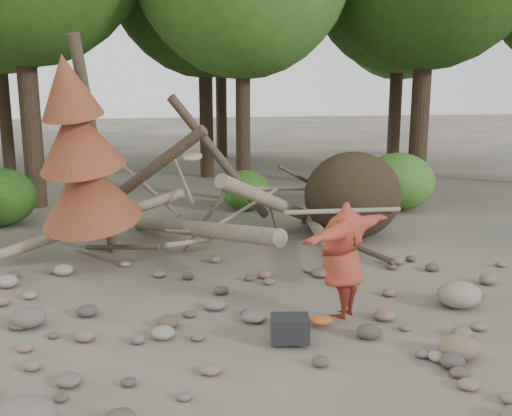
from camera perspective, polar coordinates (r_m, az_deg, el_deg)
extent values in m
plane|color=#514C44|center=(8.55, 3.45, -11.22)|extent=(120.00, 120.00, 0.00)
ellipsoid|color=#332619|center=(12.99, 9.65, 1.24)|extent=(2.20, 1.87, 1.98)
cylinder|color=gray|center=(11.68, -6.03, -2.07)|extent=(2.61, 5.11, 1.08)
cylinder|color=gray|center=(12.38, 2.02, 0.45)|extent=(3.18, 3.71, 1.90)
cylinder|color=brown|center=(12.34, -12.09, 2.52)|extent=(3.08, 1.91, 2.49)
cylinder|color=gray|center=(12.06, 6.49, -2.61)|extent=(1.13, 4.98, 0.43)
cylinder|color=brown|center=(12.61, -3.48, 4.79)|extent=(2.39, 1.03, 2.89)
cylinder|color=gray|center=(11.92, -15.80, -1.43)|extent=(3.71, 0.86, 1.20)
cylinder|color=#4C3F30|center=(11.51, -13.36, -3.83)|extent=(1.52, 1.70, 0.49)
cylinder|color=gray|center=(12.47, -0.88, 0.07)|extent=(1.57, 0.85, 0.69)
cylinder|color=#4C3F30|center=(13.25, 5.52, 2.48)|extent=(1.92, 1.25, 1.10)
cylinder|color=gray|center=(11.96, -7.32, 2.88)|extent=(0.37, 1.42, 0.85)
cylinder|color=#4C3F30|center=(12.04, 9.63, -3.71)|extent=(0.79, 2.54, 0.12)
cylinder|color=gray|center=(11.15, -4.68, -3.25)|extent=(1.78, 1.11, 0.29)
cylinder|color=#4C3F30|center=(11.47, -15.79, 5.67)|extent=(0.67, 1.13, 4.35)
cone|color=brown|center=(11.27, -16.49, 1.93)|extent=(2.06, 2.13, 1.86)
cone|color=brown|center=(10.95, -17.43, 6.88)|extent=(1.71, 1.78, 1.65)
cone|color=brown|center=(10.74, -18.33, 11.55)|extent=(1.23, 1.30, 1.41)
cylinder|color=#38281C|center=(17.37, -22.11, 14.77)|extent=(0.56, 0.56, 8.96)
cylinder|color=#38281C|center=(17.07, -1.32, 12.61)|extent=(0.44, 0.44, 7.14)
cylinder|color=#38281C|center=(19.67, 16.45, 15.42)|extent=(0.60, 0.60, 9.45)
cylinder|color=#38281C|center=(21.55, -24.09, 12.02)|extent=(0.42, 0.42, 7.56)
cylinder|color=#38281C|center=(21.96, -5.09, 14.24)|extent=(0.52, 0.52, 8.54)
cylinder|color=#38281C|center=(23.66, 13.91, 13.26)|extent=(0.50, 0.50, 8.12)
cylinder|color=#38281C|center=(28.40, -3.54, 13.93)|extent=(0.54, 0.54, 8.75)
cylinder|color=#38281C|center=(30.54, 14.01, 12.61)|extent=(0.46, 0.46, 7.84)
ellipsoid|color=#346A1E|center=(15.90, -1.07, 1.77)|extent=(1.40, 1.40, 1.12)
ellipsoid|color=#417E27|center=(16.42, 14.04, 2.58)|extent=(2.00, 2.00, 1.60)
imported|color=maroon|center=(8.32, 8.68, -5.15)|extent=(2.02, 1.73, 1.71)
cylinder|color=#8D7759|center=(7.09, -6.37, 5.15)|extent=(0.31, 0.30, 0.11)
cube|color=black|center=(7.77, 3.40, -12.33)|extent=(0.56, 0.43, 0.34)
ellipsoid|color=#295D25|center=(8.30, 3.52, -11.37)|extent=(0.43, 0.36, 0.16)
ellipsoid|color=#B14D1E|center=(8.36, 6.50, -11.39)|extent=(0.33, 0.27, 0.12)
ellipsoid|color=#696258|center=(6.40, -22.13, -18.74)|extent=(0.61, 0.55, 0.37)
ellipsoid|color=brown|center=(7.83, 19.63, -12.96)|extent=(0.51, 0.46, 0.31)
ellipsoid|color=gray|center=(9.52, 19.65, -8.14)|extent=(0.68, 0.62, 0.41)
ellipsoid|color=#615851|center=(8.90, -21.82, -10.10)|extent=(0.50, 0.45, 0.30)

